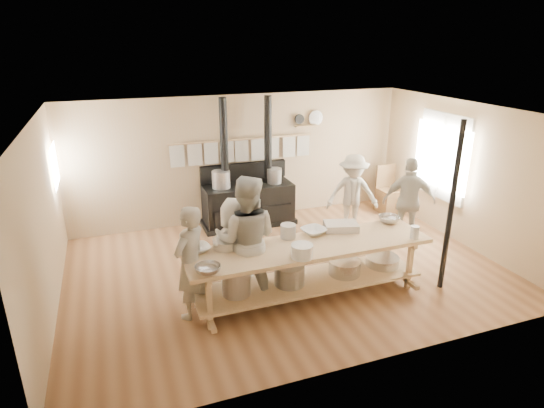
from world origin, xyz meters
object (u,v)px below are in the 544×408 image
(stove, at_px, (248,200))
(cook_by_window, at_px, (353,194))
(cook_center, at_px, (236,248))
(roasting_pan, at_px, (341,226))
(prep_table, at_px, (308,265))
(chair, at_px, (389,198))
(cook_far_left, at_px, (190,263))
(cook_left, at_px, (247,240))
(cook_right, at_px, (409,201))

(stove, xyz_separation_m, cook_by_window, (1.82, -1.06, 0.26))
(stove, relative_size, cook_center, 1.71)
(roasting_pan, bearing_deg, prep_table, -154.50)
(prep_table, height_order, chair, chair)
(cook_far_left, xyz_separation_m, chair, (4.85, 2.53, -0.50))
(cook_left, height_order, chair, cook_left)
(stove, distance_m, roasting_pan, 2.80)
(cook_left, relative_size, roasting_pan, 3.74)
(prep_table, bearing_deg, stove, 89.96)
(stove, distance_m, cook_far_left, 3.37)
(cook_right, relative_size, chair, 1.59)
(cook_center, height_order, chair, cook_center)
(roasting_pan, bearing_deg, cook_right, 23.86)
(cook_center, relative_size, cook_right, 0.93)
(cook_far_left, distance_m, chair, 5.49)
(cook_left, relative_size, cook_right, 1.16)
(cook_center, distance_m, chair, 4.69)
(chair, bearing_deg, cook_center, -153.58)
(prep_table, relative_size, cook_by_window, 2.30)
(cook_far_left, distance_m, roasting_pan, 2.39)
(cook_by_window, relative_size, roasting_pan, 3.09)
(cook_far_left, distance_m, cook_center, 0.80)
(cook_left, height_order, cook_by_window, cook_left)
(chair, relative_size, roasting_pan, 2.02)
(cook_right, xyz_separation_m, cook_by_window, (-0.72, 0.81, -0.03))
(cook_by_window, height_order, chair, cook_by_window)
(cook_far_left, bearing_deg, prep_table, 133.69)
(cook_far_left, xyz_separation_m, roasting_pan, (2.38, 0.22, 0.10))
(chair, distance_m, roasting_pan, 3.43)
(prep_table, relative_size, cook_left, 1.90)
(cook_far_left, xyz_separation_m, cook_by_window, (3.51, 1.84, -0.02))
(cook_left, bearing_deg, cook_center, -34.70)
(cook_far_left, height_order, roasting_pan, cook_far_left)
(prep_table, xyz_separation_m, cook_right, (2.54, 1.15, 0.30))
(stove, distance_m, cook_center, 2.75)
(roasting_pan, bearing_deg, cook_left, -177.41)
(cook_far_left, relative_size, cook_by_window, 1.03)
(stove, distance_m, cook_left, 2.92)
(prep_table, bearing_deg, cook_far_left, 176.13)
(stove, distance_m, prep_table, 3.02)
(cook_left, bearing_deg, chair, -124.30)
(chair, height_order, roasting_pan, chair)
(cook_right, xyz_separation_m, roasting_pan, (-1.85, -0.82, 0.09))
(chair, bearing_deg, prep_table, -141.68)
(cook_center, xyz_separation_m, chair, (4.12, 2.19, -0.46))
(stove, xyz_separation_m, cook_far_left, (-1.69, -2.90, 0.28))
(prep_table, xyz_separation_m, cook_far_left, (-1.69, 0.11, 0.28))
(prep_table, height_order, cook_by_window, cook_by_window)
(stove, height_order, cook_left, stove)
(cook_center, distance_m, cook_right, 3.57)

